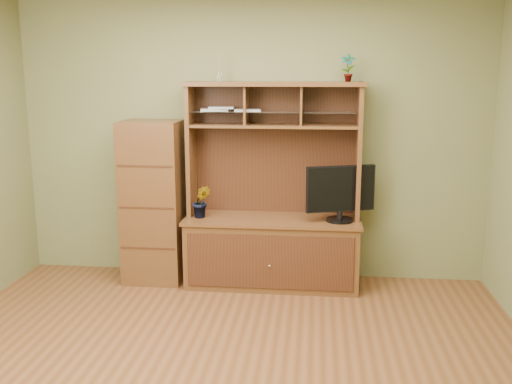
# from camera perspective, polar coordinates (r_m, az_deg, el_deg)

# --- Properties ---
(room) EXTENTS (4.54, 4.04, 2.74)m
(room) POSITION_cam_1_polar(r_m,az_deg,el_deg) (3.56, -4.17, 1.65)
(room) COLOR brown
(room) RESTS_ON ground
(media_hutch) EXTENTS (1.66, 0.61, 1.90)m
(media_hutch) POSITION_cam_1_polar(r_m,az_deg,el_deg) (5.39, 1.65, -3.85)
(media_hutch) COLOR #4C2C15
(media_hutch) RESTS_ON room
(monitor) EXTENTS (0.63, 0.26, 0.51)m
(monitor) POSITION_cam_1_polar(r_m,az_deg,el_deg) (5.21, 8.45, -0.02)
(monitor) COLOR black
(monitor) RESTS_ON media_hutch
(orchid_plant) EXTENTS (0.19, 0.16, 0.31)m
(orchid_plant) POSITION_cam_1_polar(r_m,az_deg,el_deg) (5.33, -5.49, -0.96)
(orchid_plant) COLOR #26511B
(orchid_plant) RESTS_ON media_hutch
(top_plant) EXTENTS (0.14, 0.10, 0.25)m
(top_plant) POSITION_cam_1_polar(r_m,az_deg,el_deg) (5.26, 9.17, 12.16)
(top_plant) COLOR #336B25
(top_plant) RESTS_ON media_hutch
(reed_diffuser) EXTENTS (0.06, 0.06, 0.28)m
(reed_diffuser) POSITION_cam_1_polar(r_m,az_deg,el_deg) (5.33, -3.75, 12.13)
(reed_diffuser) COLOR silver
(reed_diffuser) RESTS_ON media_hutch
(magazines) EXTENTS (0.59, 0.24, 0.04)m
(magazines) POSITION_cam_1_polar(r_m,az_deg,el_deg) (5.33, -2.93, 8.27)
(magazines) COLOR #AFAEB3
(magazines) RESTS_ON media_hutch
(side_cabinet) EXTENTS (0.55, 0.50, 1.54)m
(side_cabinet) POSITION_cam_1_polar(r_m,az_deg,el_deg) (5.54, -10.17, -0.96)
(side_cabinet) COLOR #4C2C15
(side_cabinet) RESTS_ON room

